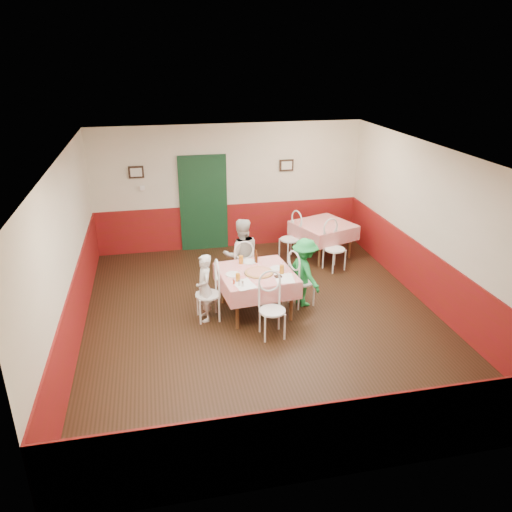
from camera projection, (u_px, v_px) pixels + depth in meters
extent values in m
plane|color=black|center=(263.00, 318.00, 8.54)|extent=(7.00, 7.00, 0.00)
plane|color=white|center=(264.00, 155.00, 7.46)|extent=(7.00, 7.00, 0.00)
cube|color=beige|center=(229.00, 187.00, 11.16)|extent=(6.00, 0.10, 2.80)
cube|color=beige|center=(342.00, 368.00, 4.84)|extent=(6.00, 0.10, 2.80)
cube|color=beige|center=(67.00, 257.00, 7.43)|extent=(0.10, 7.00, 2.80)
cube|color=beige|center=(434.00, 229.00, 8.57)|extent=(0.10, 7.00, 2.80)
cube|color=maroon|center=(230.00, 225.00, 11.49)|extent=(6.00, 0.03, 1.00)
cube|color=maroon|center=(336.00, 440.00, 5.20)|extent=(6.00, 0.03, 1.00)
cube|color=maroon|center=(77.00, 310.00, 7.78)|extent=(0.03, 7.00, 1.00)
cube|color=maroon|center=(426.00, 277.00, 8.91)|extent=(0.03, 7.00, 1.00)
cube|color=black|center=(204.00, 205.00, 11.14)|extent=(0.96, 0.06, 2.10)
cube|color=black|center=(136.00, 172.00, 10.56)|extent=(0.32, 0.03, 0.26)
cube|color=black|center=(287.00, 165.00, 11.19)|extent=(0.32, 0.03, 0.26)
cube|color=white|center=(142.00, 188.00, 10.72)|extent=(0.10, 0.03, 0.10)
cube|color=red|center=(256.00, 292.00, 8.63)|extent=(1.34, 1.34, 0.77)
cube|color=red|center=(323.00, 240.00, 10.97)|extent=(1.44, 1.44, 0.77)
cylinder|color=#B74723|center=(259.00, 272.00, 8.42)|extent=(0.52, 0.52, 0.03)
cylinder|color=white|center=(233.00, 274.00, 8.37)|extent=(0.27, 0.27, 0.01)
cylinder|color=white|center=(278.00, 268.00, 8.60)|extent=(0.27, 0.27, 0.01)
cylinder|color=white|center=(249.00, 262.00, 8.86)|extent=(0.27, 0.27, 0.01)
cylinder|color=#BF7219|center=(238.00, 277.00, 8.11)|extent=(0.08, 0.08, 0.14)
cylinder|color=#BF7219|center=(282.00, 269.00, 8.39)|extent=(0.09, 0.09, 0.15)
cylinder|color=#BF7219|center=(241.00, 260.00, 8.78)|extent=(0.09, 0.09, 0.14)
cylinder|color=#381C0A|center=(256.00, 257.00, 8.81)|extent=(0.07, 0.07, 0.22)
cylinder|color=silver|center=(239.00, 283.00, 7.96)|extent=(0.04, 0.04, 0.09)
cylinder|color=silver|center=(243.00, 284.00, 7.94)|extent=(0.04, 0.04, 0.09)
cylinder|color=#B23319|center=(234.00, 281.00, 8.03)|extent=(0.04, 0.04, 0.09)
cube|color=white|center=(244.00, 284.00, 8.02)|extent=(0.39, 0.46, 0.00)
cube|color=white|center=(285.00, 278.00, 8.24)|extent=(0.34, 0.43, 0.00)
cube|color=black|center=(278.00, 276.00, 8.28)|extent=(0.12, 0.10, 0.02)
imported|color=gray|center=(205.00, 288.00, 8.30)|extent=(0.31, 0.45, 1.17)
imported|color=gray|center=(241.00, 255.00, 9.29)|extent=(0.71, 0.56, 1.42)
imported|color=gray|center=(305.00, 272.00, 8.79)|extent=(0.67, 0.90, 1.25)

